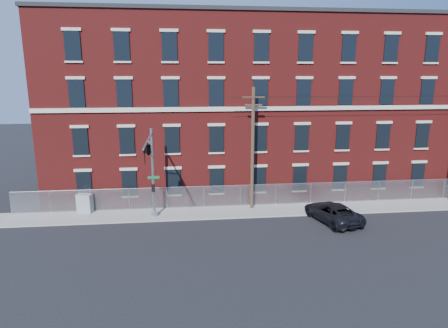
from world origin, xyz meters
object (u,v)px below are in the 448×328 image
utility_cabinet (85,203)px  traffic_signal_mast (150,157)px  utility_pole_near (253,147)px  pickup_truck (332,212)px

utility_cabinet → traffic_signal_mast: bearing=-16.4°
traffic_signal_mast → utility_pole_near: (8.00, 3.42, -0.05)m
pickup_truck → utility_cabinet: size_ratio=3.46×
traffic_signal_mast → utility_cabinet: (-5.66, 3.82, -4.50)m
pickup_truck → utility_cabinet: utility_cabinet is taller
utility_pole_near → traffic_signal_mast: bearing=-156.9°
utility_pole_near → utility_cabinet: bearing=178.3°
traffic_signal_mast → utility_pole_near: bearing=23.1°
traffic_signal_mast → pickup_truck: traffic_signal_mast is taller
traffic_signal_mast → pickup_truck: bearing=-0.0°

